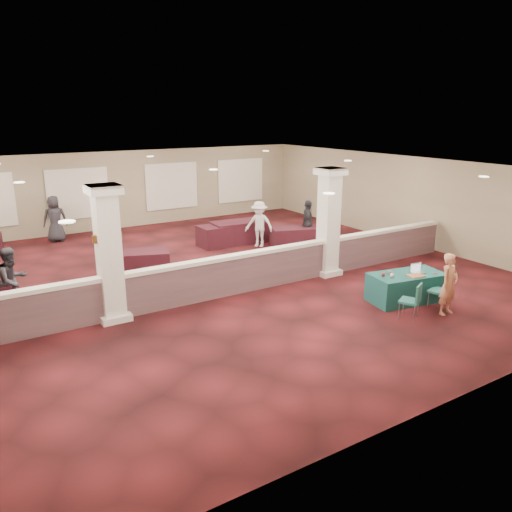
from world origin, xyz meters
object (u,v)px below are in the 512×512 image
conf_chair_side (413,298)px  attendee_c (308,223)px  attendee_b (259,224)px  attendee_d (55,219)px  attendee_a (13,280)px  woman (449,284)px  far_table_front_right (295,237)px  far_table_back_center (224,235)px  near_table (406,287)px  far_table_back_right (239,232)px  far_table_front_center (139,263)px  conf_chair_main (443,289)px

conf_chair_side → attendee_c: size_ratio=0.52×
conf_chair_side → attendee_b: attendee_b is taller
attendee_d → attendee_a: bearing=76.9°
woman → far_table_front_right: woman is taller
woman → attendee_d: bearing=111.7°
conf_chair_side → far_table_back_center: (-0.54, 8.41, -0.13)m
near_table → attendee_d: 13.04m
far_table_front_right → attendee_c: bearing=-11.0°
far_table_front_right → far_table_back_right: far_table_back_right is taller
woman → attendee_d: size_ratio=0.87×
attendee_d → far_table_back_right: bearing=152.0°
far_table_front_right → far_table_front_center: bearing=-178.2°
woman → attendee_d: 14.10m
conf_chair_main → conf_chair_side: 1.12m
woman → far_table_back_right: size_ratio=0.75×
far_table_back_center → attendee_c: bearing=-33.6°
far_table_back_right → conf_chair_main: bearing=-83.1°
far_table_back_center → attendee_b: attendee_b is taller
far_table_front_center → attendee_a: size_ratio=1.11×
woman → far_table_back_right: (-0.84, 8.65, -0.35)m
attendee_c → far_table_front_right: bearing=112.1°
conf_chair_side → woman: (0.95, -0.23, 0.25)m
near_table → conf_chair_side: 1.20m
far_table_front_right → attendee_a: 9.61m
far_table_back_center → far_table_front_center: bearing=-155.1°
far_table_back_center → attendee_a: attendee_a is taller
conf_chair_side → woman: size_ratio=0.57×
conf_chair_side → far_table_back_right: size_ratio=0.43×
near_table → conf_chair_side: (-0.78, -0.90, 0.14)m
conf_chair_main → woman: size_ratio=0.59×
near_table → attendee_c: size_ratio=1.14×
conf_chair_main → far_table_back_center: conf_chair_main is taller
conf_chair_main → far_table_front_right: conf_chair_main is taller
attendee_a → attendee_d: (2.26, 6.80, 0.05)m
far_table_front_center → far_table_front_right: size_ratio=1.03×
far_table_front_right → far_table_back_center: (-2.10, 1.61, 0.02)m
far_table_back_right → attendee_c: size_ratio=1.20×
near_table → conf_chair_main: (0.34, -0.86, 0.16)m
far_table_back_right → attendee_b: bearing=-67.9°
far_table_back_center → attendee_b: size_ratio=1.13×
conf_chair_side → far_table_back_center: conf_chair_side is taller
woman → attendee_a: bearing=141.2°
woman → attendee_d: (-6.62, 12.45, 0.11)m
far_table_back_center → far_table_back_right: (0.65, 0.00, 0.03)m
far_table_back_right → woman: bearing=-84.5°
attendee_a → attendee_c: (9.97, 1.30, 0.02)m
woman → far_table_back_center: bearing=93.4°
near_table → far_table_front_right: 5.96m
far_table_back_right → attendee_b: attendee_b is taller
attendee_a → attendee_d: bearing=38.2°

